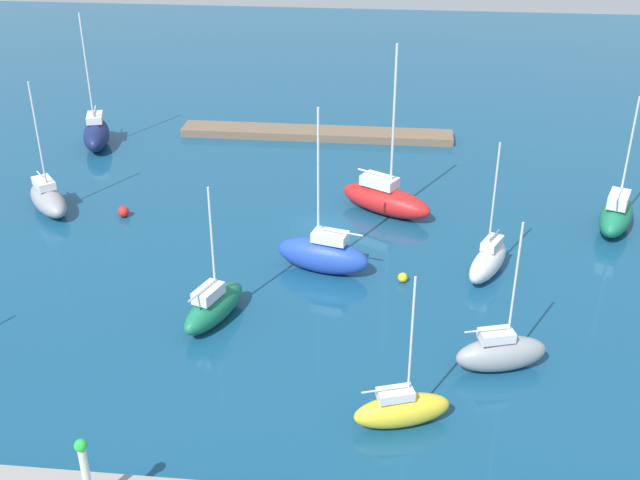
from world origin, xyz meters
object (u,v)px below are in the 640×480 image
Objects in this scene: sailboat_gray_inner_mooring at (501,352)px; mooring_buoy_yellow at (403,277)px; sailboat_blue_far_south at (323,254)px; sailboat_yellow_center_basin at (402,409)px; sailboat_navy_west_end at (96,133)px; pier_dock at (316,133)px; sailboat_green_along_channel at (616,214)px; harbor_beacon at (85,469)px; mooring_buoy_red at (123,212)px; sailboat_white_near_pier at (488,261)px; sailboat_green_outer_mooring at (214,306)px; sailboat_gray_far_north at (48,199)px; sailboat_red_east_end at (385,198)px.

sailboat_gray_inner_mooring reaches higher than mooring_buoy_yellow.
sailboat_blue_far_south reaches higher than sailboat_gray_inner_mooring.
sailboat_yellow_center_basin is 0.69× the size of sailboat_navy_west_end.
sailboat_green_along_channel is (-24.67, 17.52, 0.92)m from pier_dock.
harbor_beacon is 15.73m from sailboat_yellow_center_basin.
sailboat_green_along_channel reaches higher than mooring_buoy_yellow.
sailboat_white_near_pier is at bearing 167.37° from mooring_buoy_red.
harbor_beacon is 4.23× the size of mooring_buoy_red.
harbor_beacon is at bearing -168.25° from sailboat_yellow_center_basin.
pier_dock is 28.34m from mooring_buoy_yellow.
sailboat_green_along_channel reaches higher than pier_dock.
sailboat_green_outer_mooring is 17.43m from sailboat_gray_inner_mooring.
harbor_beacon is 0.32× the size of sailboat_blue_far_south.
sailboat_navy_west_end reaches higher than sailboat_blue_far_south.
sailboat_gray_inner_mooring is at bearing 24.76° from sailboat_white_near_pier.
sailboat_yellow_center_basin is 0.75× the size of sailboat_blue_far_south.
sailboat_gray_inner_mooring is (-18.90, -13.17, -2.04)m from harbor_beacon.
sailboat_yellow_center_basin is (-8.87, 41.28, 0.61)m from pier_dock.
mooring_buoy_yellow is (-8.78, 26.95, -0.04)m from pier_dock.
sailboat_red_east_end is (-26.58, -2.45, 0.17)m from sailboat_gray_far_north.
mooring_buoy_yellow is at bearing 71.66° from sailboat_yellow_center_basin.
sailboat_yellow_center_basin is 0.65× the size of sailboat_red_east_end.
sailboat_red_east_end is at bearing 55.66° from sailboat_gray_far_north.
sailboat_green_outer_mooring is at bearing -96.15° from harbor_beacon.
sailboat_gray_far_north is at bearing 44.35° from pier_dock.
sailboat_blue_far_south reaches higher than sailboat_gray_far_north.
pier_dock reaches higher than mooring_buoy_yellow.
sailboat_gray_far_north is at bearing -145.21° from sailboat_red_east_end.
sailboat_white_near_pier is 11.22m from sailboat_blue_far_south.
mooring_buoy_red is (13.14, 19.25, 0.07)m from pier_dock.
sailboat_gray_far_north reaches higher than sailboat_gray_inner_mooring.
sailboat_white_near_pier is at bearing 148.68° from sailboat_green_along_channel.
sailboat_yellow_center_basin is (15.80, 23.76, -0.31)m from sailboat_green_along_channel.
sailboat_gray_far_north is (33.84, -6.54, -0.02)m from sailboat_white_near_pier.
sailboat_blue_far_south is at bearing -82.79° from sailboat_red_east_end.
sailboat_gray_inner_mooring is (-34.82, 31.18, -0.20)m from sailboat_navy_west_end.
sailboat_white_near_pier is (-19.06, -23.73, -2.05)m from harbor_beacon.
sailboat_gray_inner_mooring reaches higher than sailboat_green_outer_mooring.
sailboat_blue_far_south is (-7.86, -23.12, -1.84)m from harbor_beacon.
sailboat_navy_west_end is (1.14, -14.08, 0.23)m from sailboat_gray_far_north.
sailboat_red_east_end is (7.26, -9.00, 0.15)m from sailboat_white_near_pier.
sailboat_gray_far_north is 1.19× the size of sailboat_green_outer_mooring.
sailboat_navy_west_end is at bearing -37.10° from mooring_buoy_yellow.
sailboat_green_outer_mooring is (17.31, 7.47, -0.04)m from sailboat_white_near_pier.
sailboat_green_outer_mooring is (-1.75, -16.26, -2.09)m from harbor_beacon.
harbor_beacon is at bearing -161.73° from sailboat_gray_inner_mooring.
sailboat_green_along_channel is 23.01m from sailboat_blue_far_south.
sailboat_red_east_end is (-27.72, 11.62, -0.06)m from sailboat_navy_west_end.
sailboat_blue_far_south is at bearing 132.52° from sailboat_green_along_channel.
sailboat_gray_far_north reaches higher than mooring_buoy_red.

